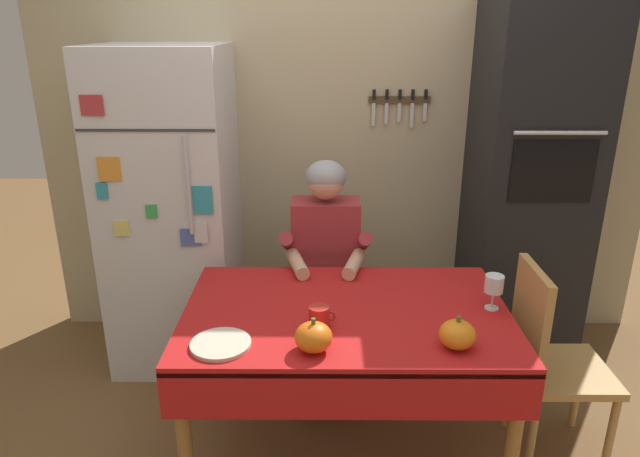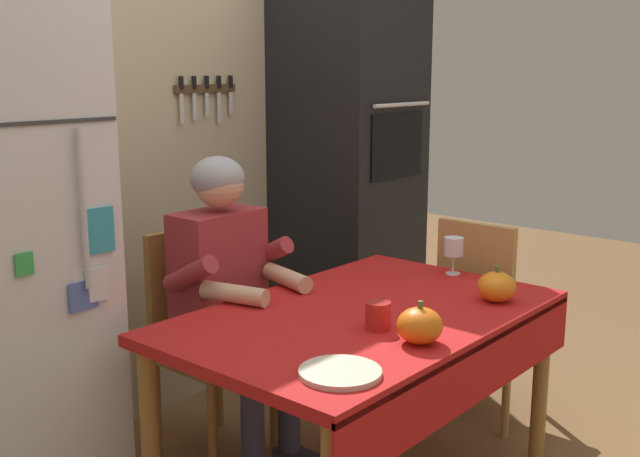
# 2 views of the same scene
# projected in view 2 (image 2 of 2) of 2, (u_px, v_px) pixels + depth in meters

# --- Properties ---
(back_wall_assembly) EXTENTS (3.70, 0.13, 2.60)m
(back_wall_assembly) POSITION_uv_depth(u_px,v_px,m) (147.00, 131.00, 3.39)
(back_wall_assembly) COLOR #BCAD89
(back_wall_assembly) RESTS_ON ground
(wall_oven) EXTENTS (0.60, 0.64, 2.10)m
(wall_oven) POSITION_uv_depth(u_px,v_px,m) (348.00, 171.00, 3.96)
(wall_oven) COLOR black
(wall_oven) RESTS_ON ground
(dining_table) EXTENTS (1.40, 0.90, 0.74)m
(dining_table) POSITION_uv_depth(u_px,v_px,m) (368.00, 335.00, 2.67)
(dining_table) COLOR #9E6B33
(dining_table) RESTS_ON ground
(chair_behind_person) EXTENTS (0.40, 0.40, 0.93)m
(chair_behind_person) POSITION_uv_depth(u_px,v_px,m) (201.00, 331.00, 3.14)
(chair_behind_person) COLOR #9E6B33
(chair_behind_person) RESTS_ON ground
(seated_person) EXTENTS (0.47, 0.55, 1.25)m
(seated_person) POSITION_uv_depth(u_px,v_px,m) (231.00, 287.00, 2.98)
(seated_person) COLOR #38384C
(seated_person) RESTS_ON ground
(chair_right_side) EXTENTS (0.40, 0.40, 0.93)m
(chair_right_side) POSITION_uv_depth(u_px,v_px,m) (484.00, 312.00, 3.39)
(chair_right_side) COLOR tan
(chair_right_side) RESTS_ON ground
(coffee_mug) EXTENTS (0.11, 0.08, 0.09)m
(coffee_mug) POSITION_uv_depth(u_px,v_px,m) (378.00, 315.00, 2.48)
(coffee_mug) COLOR #B2231E
(coffee_mug) RESTS_ON dining_table
(wine_glass) EXTENTS (0.08, 0.08, 0.16)m
(wine_glass) POSITION_uv_depth(u_px,v_px,m) (454.00, 248.00, 3.12)
(wine_glass) COLOR white
(wine_glass) RESTS_ON dining_table
(pumpkin_large) EXTENTS (0.14, 0.14, 0.14)m
(pumpkin_large) POSITION_uv_depth(u_px,v_px,m) (420.00, 325.00, 2.35)
(pumpkin_large) COLOR orange
(pumpkin_large) RESTS_ON dining_table
(pumpkin_medium) EXTENTS (0.14, 0.14, 0.13)m
(pumpkin_medium) POSITION_uv_depth(u_px,v_px,m) (497.00, 287.00, 2.77)
(pumpkin_medium) COLOR orange
(pumpkin_medium) RESTS_ON dining_table
(serving_tray) EXTENTS (0.23, 0.23, 0.02)m
(serving_tray) POSITION_uv_depth(u_px,v_px,m) (340.00, 372.00, 2.12)
(serving_tray) COLOR beige
(serving_tray) RESTS_ON dining_table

